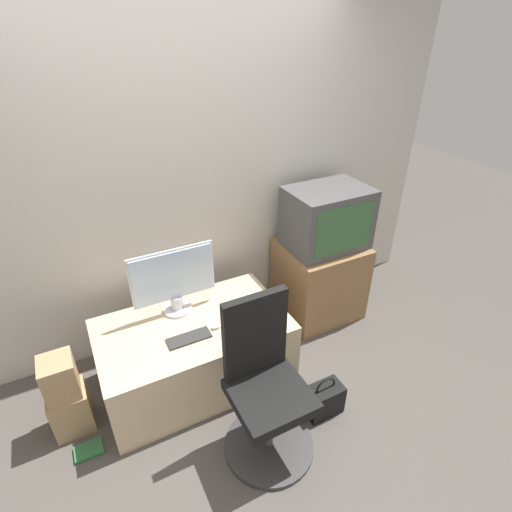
# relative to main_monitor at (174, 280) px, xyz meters

# --- Properties ---
(ground_plane) EXTENTS (12.00, 12.00, 0.00)m
(ground_plane) POSITION_rel_main_monitor_xyz_m (0.25, -0.92, -0.76)
(ground_plane) COLOR #4C4742
(wall_back) EXTENTS (4.40, 0.05, 2.60)m
(wall_back) POSITION_rel_main_monitor_xyz_m (0.25, 0.41, 0.54)
(wall_back) COLOR beige
(wall_back) RESTS_ON ground_plane
(desk) EXTENTS (1.27, 0.74, 0.51)m
(desk) POSITION_rel_main_monitor_xyz_m (0.04, -0.19, -0.50)
(desk) COLOR #CCB289
(desk) RESTS_ON ground_plane
(side_stand) EXTENTS (0.64, 0.59, 0.67)m
(side_stand) POSITION_rel_main_monitor_xyz_m (1.26, 0.06, -0.42)
(side_stand) COLOR olive
(side_stand) RESTS_ON ground_plane
(main_monitor) EXTENTS (0.58, 0.21, 0.48)m
(main_monitor) POSITION_rel_main_monitor_xyz_m (0.00, 0.00, 0.00)
(main_monitor) COLOR silver
(main_monitor) RESTS_ON desk
(keyboard) EXTENTS (0.28, 0.11, 0.01)m
(keyboard) POSITION_rel_main_monitor_xyz_m (-0.03, -0.32, -0.24)
(keyboard) COLOR #2D2D2D
(keyboard) RESTS_ON desk
(mouse) EXTENTS (0.07, 0.03, 0.03)m
(mouse) POSITION_rel_main_monitor_xyz_m (0.16, -0.31, -0.24)
(mouse) COLOR silver
(mouse) RESTS_ON desk
(crt_tv) EXTENTS (0.63, 0.45, 0.49)m
(crt_tv) POSITION_rel_main_monitor_xyz_m (1.28, 0.05, 0.16)
(crt_tv) COLOR #474747
(crt_tv) RESTS_ON side_stand
(office_chair) EXTENTS (0.55, 0.55, 1.03)m
(office_chair) POSITION_rel_main_monitor_xyz_m (0.24, -0.87, -0.33)
(office_chair) COLOR #333333
(office_chair) RESTS_ON ground_plane
(cardboard_box_lower) EXTENTS (0.23, 0.22, 0.31)m
(cardboard_box_lower) POSITION_rel_main_monitor_xyz_m (-0.80, -0.22, -0.60)
(cardboard_box_lower) COLOR #A3845B
(cardboard_box_lower) RESTS_ON ground_plane
(cardboard_box_upper) EXTENTS (0.19, 0.20, 0.26)m
(cardboard_box_upper) POSITION_rel_main_monitor_xyz_m (-0.80, -0.22, -0.31)
(cardboard_box_upper) COLOR #A3845B
(cardboard_box_upper) RESTS_ON cardboard_box_lower
(handbag) EXTENTS (0.24, 0.15, 0.31)m
(handbag) POSITION_rel_main_monitor_xyz_m (0.69, -0.86, -0.64)
(handbag) COLOR black
(handbag) RESTS_ON ground_plane
(book) EXTENTS (0.17, 0.11, 0.02)m
(book) POSITION_rel_main_monitor_xyz_m (-0.76, -0.45, -0.74)
(book) COLOR #2D6638
(book) RESTS_ON ground_plane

